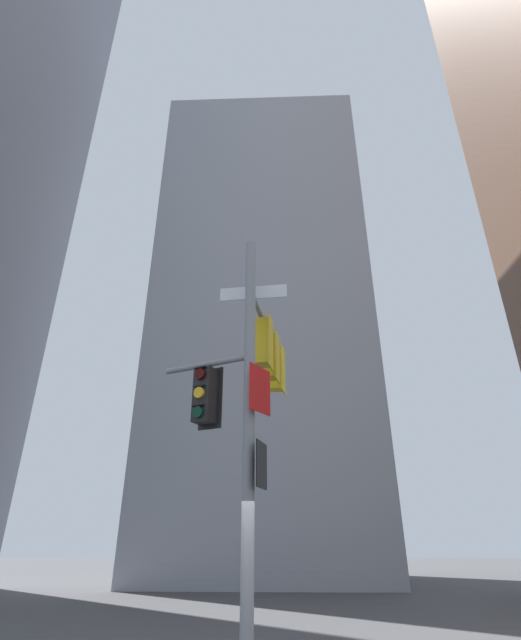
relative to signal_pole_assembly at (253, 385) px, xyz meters
name	(u,v)px	position (x,y,z in m)	size (l,w,h in m)	color
building_mid_block	(263,329)	(-0.42, 20.26, 10.51)	(12.75, 12.75, 30.43)	#9399A3
signal_pole_assembly	(253,385)	(0.00, 0.00, 0.00)	(2.38, 3.49, 7.36)	gray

